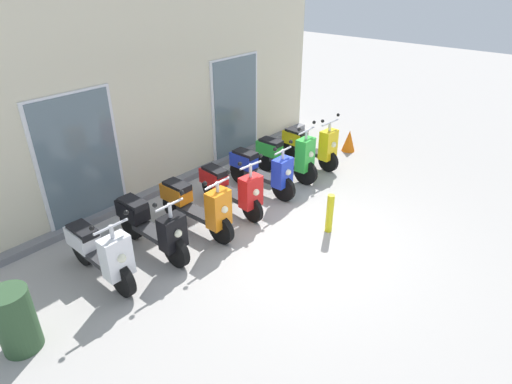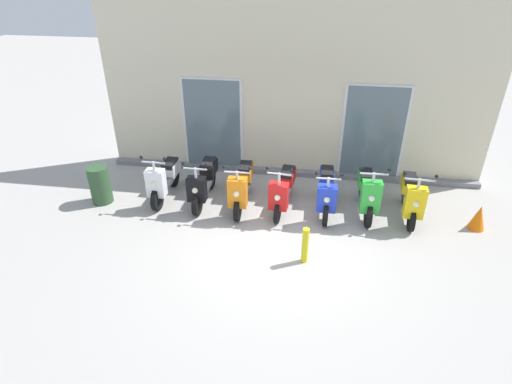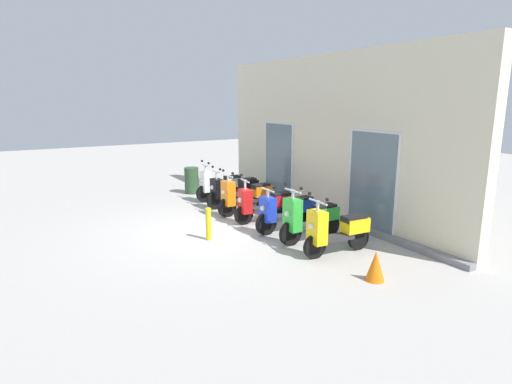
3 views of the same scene
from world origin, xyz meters
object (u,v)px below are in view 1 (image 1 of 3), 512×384
Objects in this scene: scooter_orange at (197,206)px; scooter_yellow at (311,144)px; scooter_green at (287,156)px; scooter_black at (151,226)px; scooter_red at (231,187)px; traffic_cone at (349,141)px; curb_bollard at (330,213)px; scooter_blue at (262,170)px; trash_bin at (16,320)px; scooter_white at (100,252)px.

scooter_orange is 1.08× the size of scooter_yellow.
scooter_yellow is at bearing -0.83° from scooter_green.
scooter_red reaches higher than scooter_black.
curb_bollard is at bearing -155.49° from traffic_cone.
trash_bin is (-4.86, -0.35, -0.06)m from scooter_blue.
trash_bin is (-2.22, -0.37, -0.05)m from scooter_black.
scooter_black is 3.47m from scooter_green.
scooter_yellow reaches higher than traffic_cone.
scooter_red is (0.88, 0.05, -0.02)m from scooter_orange.
scooter_white is 0.95× the size of scooter_black.
scooter_orange reaches higher than traffic_cone.
curb_bollard is (-3.35, -1.53, 0.09)m from traffic_cone.
scooter_yellow is at bearing 3.01° from trash_bin.
scooter_blue is (3.53, -0.03, 0.02)m from scooter_white.
scooter_yellow is 6.58m from trash_bin.
scooter_red is at bearing -179.46° from scooter_yellow.
scooter_blue reaches higher than traffic_cone.
scooter_red is 2.61m from scooter_yellow.
scooter_orange is at bearing -6.65° from scooter_black.
scooter_red is 1.01× the size of scooter_blue.
scooter_green is (3.47, -0.01, 0.03)m from scooter_black.
scooter_red reaches higher than traffic_cone.
scooter_black is 1.06× the size of scooter_green.
scooter_red reaches higher than scooter_orange.
scooter_white is 4.36m from scooter_green.
scooter_blue is 3.11× the size of traffic_cone.
scooter_green is at bearing -0.18° from scooter_black.
scooter_white is 1.38m from trash_bin.
scooter_blue is at bearing 175.15° from traffic_cone.
scooter_orange is 2.36× the size of curb_bollard.
scooter_white is at bearing 15.67° from trash_bin.
scooter_yellow is (2.61, 0.02, 0.02)m from scooter_red.
scooter_yellow is 2.73m from curb_bollard.
scooter_green reaches higher than scooter_blue.
curb_bollard is (3.18, -1.81, -0.12)m from scooter_white.
scooter_white is 1.75m from scooter_orange.
scooter_black is 0.86m from scooter_orange.
scooter_yellow is at bearing -0.07° from scooter_blue.
scooter_yellow is 2.19× the size of curb_bollard.
scooter_orange is 3.49m from scooter_yellow.
scooter_black is 2.25m from trash_bin.
scooter_black reaches higher than curb_bollard.
scooter_orange reaches higher than trash_bin.
curb_bollard is at bearing -17.64° from trash_bin.
scooter_black is at bearing 9.43° from trash_bin.
scooter_black is 3.17× the size of traffic_cone.
scooter_orange is 2.22m from curb_bollard.
curb_bollard is (4.51, -1.43, -0.07)m from trash_bin.
traffic_cone is at bearing -4.85° from scooter_blue.
scooter_green is (1.74, 0.04, 0.04)m from scooter_red.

